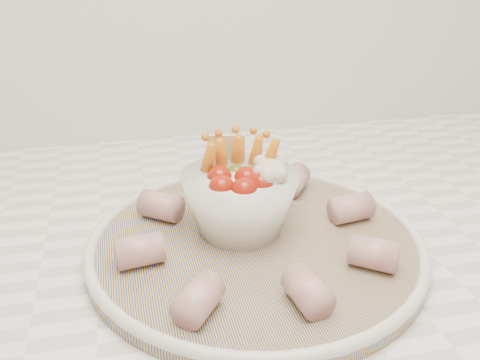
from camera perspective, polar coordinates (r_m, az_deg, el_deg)
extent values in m
cube|color=white|center=(0.64, 6.24, -5.87)|extent=(2.04, 0.62, 0.04)
cylinder|color=navy|center=(0.56, 1.69, -7.03)|extent=(0.35, 0.35, 0.01)
torus|color=silver|center=(0.56, 1.70, -6.39)|extent=(0.35, 0.35, 0.01)
sphere|color=#991809|center=(0.52, -1.99, -0.83)|extent=(0.03, 0.03, 0.03)
sphere|color=#991809|center=(0.52, 0.44, -1.13)|extent=(0.03, 0.03, 0.03)
sphere|color=#991809|center=(0.53, 2.32, -0.46)|extent=(0.03, 0.03, 0.03)
sphere|color=#991809|center=(0.55, -2.22, 0.23)|extent=(0.03, 0.03, 0.03)
sphere|color=#991809|center=(0.54, 0.70, 0.10)|extent=(0.03, 0.03, 0.03)
sphere|color=#476020|center=(0.56, -0.41, 0.71)|extent=(0.02, 0.02, 0.02)
cone|color=orange|center=(0.56, -2.05, 2.11)|extent=(0.03, 0.04, 0.06)
cone|color=orange|center=(0.57, -0.25, 2.51)|extent=(0.02, 0.04, 0.06)
cone|color=orange|center=(0.57, 1.66, 2.39)|extent=(0.02, 0.04, 0.06)
cone|color=orange|center=(0.55, -3.47, 1.58)|extent=(0.03, 0.04, 0.06)
cone|color=orange|center=(0.56, 3.05, 1.93)|extent=(0.03, 0.04, 0.06)
sphere|color=beige|center=(0.56, 3.23, 1.01)|extent=(0.03, 0.03, 0.03)
sphere|color=beige|center=(0.54, 3.29, 0.05)|extent=(0.03, 0.03, 0.03)
cube|color=beige|center=(0.58, -1.47, 2.94)|extent=(0.04, 0.02, 0.04)
cylinder|color=#A84C53|center=(0.60, 11.76, -2.93)|extent=(0.05, 0.04, 0.03)
cylinder|color=#A84C53|center=(0.65, 5.72, -0.05)|extent=(0.05, 0.05, 0.03)
cylinder|color=#A84C53|center=(0.66, -2.61, 0.27)|extent=(0.04, 0.05, 0.03)
cylinder|color=#A84C53|center=(0.60, -8.41, -2.77)|extent=(0.05, 0.05, 0.03)
cylinder|color=#A84C53|center=(0.52, -10.64, -7.44)|extent=(0.05, 0.04, 0.03)
cylinder|color=#A84C53|center=(0.45, -4.48, -12.60)|extent=(0.05, 0.05, 0.03)
cylinder|color=#A84C53|center=(0.47, 7.25, -11.67)|extent=(0.04, 0.05, 0.03)
cylinder|color=#A84C53|center=(0.52, 14.10, -7.61)|extent=(0.05, 0.05, 0.03)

